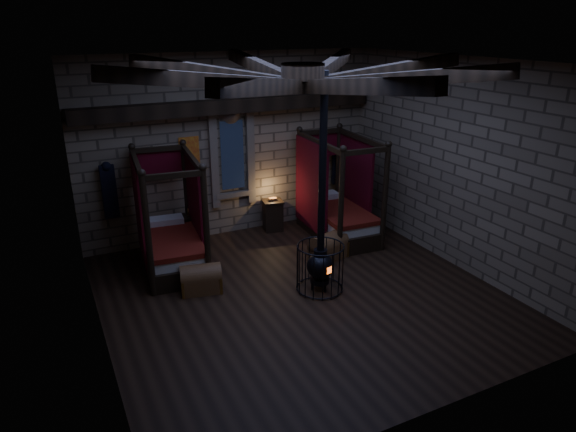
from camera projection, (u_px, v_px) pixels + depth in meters
name	position (u px, v px, depth m)	size (l,w,h in m)	color
room	(300.00, 90.00, 8.37)	(7.02, 7.02, 4.29)	black
bed_left	(171.00, 240.00, 10.58)	(1.40, 2.33, 2.33)	black
bed_right	(337.00, 212.00, 12.12)	(1.32, 2.33, 2.36)	black
trunk_left	(201.00, 279.00, 9.66)	(0.84, 0.63, 0.55)	brown
trunk_right	(328.00, 247.00, 11.00)	(0.90, 0.71, 0.58)	brown
nightstand_left	(191.00, 230.00, 11.57)	(0.49, 0.47, 0.91)	black
nightstand_right	(273.00, 215.00, 12.47)	(0.55, 0.53, 0.83)	black
stove	(320.00, 262.00, 9.60)	(0.89, 0.89, 4.05)	black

